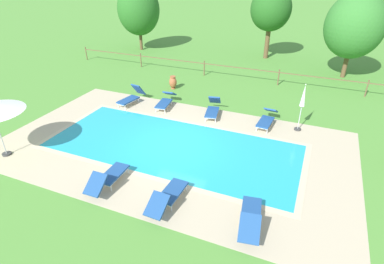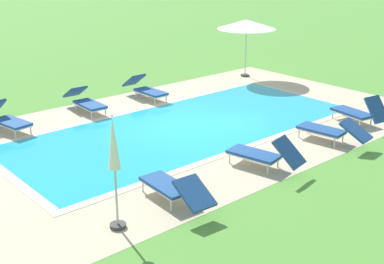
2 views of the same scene
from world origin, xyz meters
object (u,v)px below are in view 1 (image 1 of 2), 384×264
sun_lounger_north_near_steps (166,101)px  terracotta_urn_near_fence (173,82)px  sun_lounger_north_end (168,195)px  tree_far_west (271,9)px  sun_lounger_south_near_corner (267,119)px  tree_west_mid (139,9)px  sun_lounger_south_mid (251,216)px  sun_lounger_north_mid (108,177)px  patio_umbrella_closed_row_mid_west (303,101)px  tree_east_mid (355,26)px  sun_lounger_south_far (213,109)px  sun_lounger_north_far (131,97)px

sun_lounger_north_near_steps → terracotta_urn_near_fence: (-0.83, 2.66, 0.08)m
sun_lounger_north_end → tree_far_west: (-0.52, 19.19, 3.48)m
sun_lounger_north_near_steps → sun_lounger_south_near_corner: size_ratio=1.01×
terracotta_urn_near_fence → tree_west_mid: bearing=131.7°
terracotta_urn_near_fence → tree_far_west: tree_far_west is taller
sun_lounger_south_mid → tree_far_west: size_ratio=0.37×
sun_lounger_north_mid → patio_umbrella_closed_row_mid_west: (5.83, 7.01, 1.16)m
tree_west_mid → sun_lounger_south_near_corner: bearing=-38.3°
sun_lounger_south_near_corner → sun_lounger_north_mid: bearing=-122.1°
sun_lounger_north_end → sun_lounger_south_near_corner: size_ratio=0.99×
sun_lounger_north_end → sun_lounger_south_near_corner: 7.25m
sun_lounger_north_mid → tree_east_mid: bearing=64.3°
sun_lounger_north_near_steps → patio_umbrella_closed_row_mid_west: patio_umbrella_closed_row_mid_west is taller
sun_lounger_north_end → sun_lounger_south_far: bearing=97.4°
sun_lounger_north_near_steps → patio_umbrella_closed_row_mid_west: 7.20m
sun_lounger_north_end → tree_east_mid: size_ratio=0.37×
sun_lounger_north_far → patio_umbrella_closed_row_mid_west: (9.09, 0.37, 1.13)m
sun_lounger_north_far → tree_west_mid: (-5.87, 10.91, 3.06)m
sun_lounger_south_mid → tree_west_mid: bearing=129.2°
sun_lounger_north_far → tree_east_mid: (11.11, 9.68, 3.05)m
patio_umbrella_closed_row_mid_west → tree_west_mid: (-14.96, 10.54, 1.92)m
sun_lounger_north_near_steps → sun_lounger_south_far: sun_lounger_south_far is taller
tree_east_mid → sun_lounger_south_far: bearing=-124.1°
sun_lounger_south_mid → sun_lounger_south_far: 7.85m
tree_west_mid → sun_lounger_south_mid: bearing=-50.8°
sun_lounger_south_near_corner → tree_east_mid: bearing=69.5°
sun_lounger_north_far → tree_far_west: tree_far_west is taller
sun_lounger_south_far → terracotta_urn_near_fence: 4.51m
sun_lounger_north_end → patio_umbrella_closed_row_mid_west: patio_umbrella_closed_row_mid_west is taller
sun_lounger_north_mid → tree_east_mid: tree_east_mid is taller
sun_lounger_north_end → tree_far_west: size_ratio=0.37×
sun_lounger_north_far → sun_lounger_north_mid: bearing=-63.8°
sun_lounger_north_mid → tree_far_west: bearing=84.3°
terracotta_urn_near_fence → sun_lounger_south_mid: bearing=-53.0°
sun_lounger_north_mid → sun_lounger_north_far: sun_lounger_north_far is taller
tree_east_mid → sun_lounger_north_end: bearing=-108.3°
sun_lounger_north_far → terracotta_urn_near_fence: 3.24m
sun_lounger_south_near_corner → sun_lounger_south_far: (-2.83, 0.04, 0.02)m
sun_lounger_south_mid → tree_west_mid: (-14.30, 17.53, 3.08)m
sun_lounger_north_mid → terracotta_urn_near_fence: terracotta_urn_near_fence is taller
sun_lounger_south_mid → sun_lounger_north_near_steps: bearing=132.7°
terracotta_urn_near_fence → sun_lounger_north_far: bearing=-110.9°
sun_lounger_north_near_steps → tree_west_mid: (-7.85, 10.55, 3.09)m
sun_lounger_south_mid → terracotta_urn_near_fence: size_ratio=2.49×
patio_umbrella_closed_row_mid_west → terracotta_urn_near_fence: bearing=161.5°
sun_lounger_north_mid → tree_east_mid: 18.36m
sun_lounger_north_near_steps → sun_lounger_north_far: (-1.99, -0.36, 0.04)m
terracotta_urn_near_fence → tree_far_west: size_ratio=0.15×
sun_lounger_south_mid → sun_lounger_north_far: bearing=141.9°
sun_lounger_north_mid → sun_lounger_south_near_corner: size_ratio=0.97×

